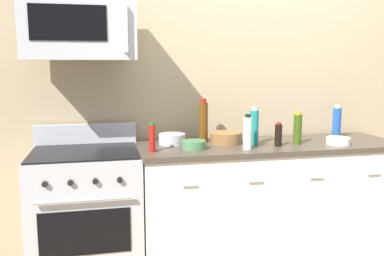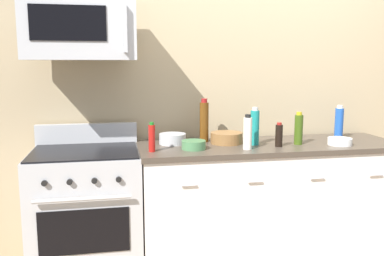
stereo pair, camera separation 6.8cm
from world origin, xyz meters
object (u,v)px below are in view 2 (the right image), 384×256
bowl_green_glaze (194,145)px  range_oven (87,211)px  microwave (80,31)px  bottle_hot_sauce_red (152,138)px  bottle_soda_blue (339,123)px  bowl_wooden_salad (227,137)px  bottle_soy_sauce_dark (279,135)px  bowl_white_ceramic (340,141)px  bottle_olive_oil (299,129)px  bottle_vinegar_white (248,133)px  bottle_sparkling_teal (255,127)px  bottle_wine_amber (204,121)px  bowl_steel_prep (172,139)px

bowl_green_glaze → range_oven: bearing=172.6°
microwave → bottle_hot_sauce_red: (0.46, -0.17, -0.73)m
bottle_soda_blue → bowl_wooden_salad: bearing=-178.8°
bottle_hot_sauce_red → bottle_soy_sauce_dark: bearing=0.2°
bowl_white_ceramic → bowl_green_glaze: 1.12m
bottle_olive_oil → bowl_green_glaze: bottle_olive_oil is taller
bowl_white_ceramic → bowl_green_glaze: size_ratio=1.03×
bottle_vinegar_white → bottle_hot_sauce_red: size_ratio=1.22×
bottle_sparkling_teal → bowl_white_ceramic: bottle_sparkling_teal is taller
bottle_sparkling_teal → bottle_olive_oil: (0.33, -0.05, -0.02)m
microwave → bottle_wine_amber: bearing=8.2°
bottle_vinegar_white → bowl_green_glaze: 0.39m
range_oven → bottle_wine_amber: bottle_wine_amber is taller
bowl_steel_prep → bowl_white_ceramic: 1.27m
bowl_steel_prep → bottle_soy_sauce_dark: bearing=-17.9°
bottle_sparkling_teal → bottle_olive_oil: 0.34m
bottle_wine_amber → bowl_wooden_salad: size_ratio=1.38×
bottle_soda_blue → bowl_green_glaze: bottle_soda_blue is taller
bottle_vinegar_white → bottle_soda_blue: size_ratio=0.92×
bottle_hot_sauce_red → bowl_white_ceramic: bottle_hot_sauce_red is taller
bottle_hot_sauce_red → bowl_green_glaze: bearing=5.4°
microwave → bowl_wooden_salad: (1.05, 0.02, -0.78)m
microwave → bowl_wooden_salad: bearing=1.3°
range_oven → bowl_wooden_salad: range_oven is taller
bottle_olive_oil → bottle_vinegar_white: bearing=-166.8°
range_oven → microwave: microwave is taller
bottle_hot_sauce_red → bottle_soda_blue: bottle_soda_blue is taller
bowl_steel_prep → bowl_green_glaze: bowl_steel_prep is taller
bottle_soy_sauce_dark → bowl_green_glaze: bearing=177.8°
microwave → bottle_hot_sauce_red: 0.88m
range_oven → bowl_white_ceramic: 1.95m
bottle_sparkling_teal → bowl_steel_prep: bottle_sparkling_teal is taller
range_oven → bottle_vinegar_white: (1.14, -0.18, 0.57)m
bottle_olive_oil → bowl_steel_prep: size_ratio=1.21×
bottle_sparkling_teal → bowl_white_ceramic: size_ratio=1.60×
range_oven → bottle_olive_oil: bearing=-2.7°
bowl_steel_prep → range_oven: bearing=-169.5°
bottle_olive_oil → bottle_wine_amber: bearing=159.9°
bowl_white_ceramic → bowl_green_glaze: bearing=177.5°
bottle_hot_sauce_red → bowl_wooden_salad: (0.59, 0.20, -0.05)m
range_oven → bowl_wooden_salad: size_ratio=4.37×
bottle_soy_sauce_dark → bottle_olive_oil: (0.18, 0.05, 0.03)m
bottle_wine_amber → bottle_olive_oil: 0.72m
bottle_vinegar_white → bottle_soy_sauce_dark: bearing=11.2°
bottle_sparkling_teal → bowl_green_glaze: size_ratio=1.64×
microwave → bowl_green_glaze: size_ratio=4.29×
bottle_vinegar_white → bottle_hot_sauce_red: 0.68m
bowl_white_ceramic → bowl_green_glaze: (-1.12, 0.05, 0.01)m
microwave → bowl_white_ceramic: size_ratio=4.18×
bottle_wine_amber → bowl_wooden_salad: 0.22m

